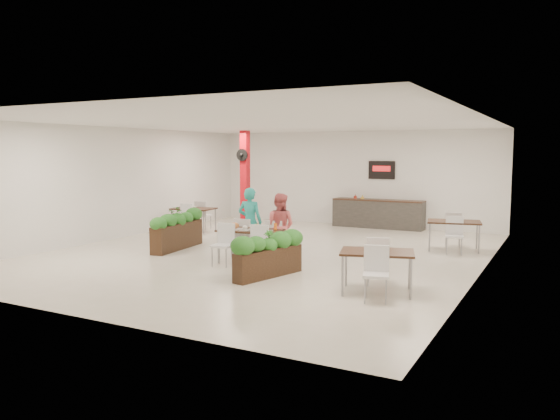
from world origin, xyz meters
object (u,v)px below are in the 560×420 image
object	(u,v)px
service_counter	(378,213)
main_table	(250,234)
side_table_b	(454,225)
diner_man	(250,222)
side_table_c	(377,258)
red_column	(245,178)
side_table_a	(194,212)
planter_right	(268,253)
diner_woman	(279,226)
planter_left	(177,229)

from	to	relation	value
service_counter	main_table	world-z (taller)	service_counter
side_table_b	main_table	bearing A→B (deg)	-147.27
diner_man	side_table_c	xyz separation A→B (m)	(3.78, -1.94, -0.19)
red_column	side_table_b	size ratio (longest dim) A/B	1.91
side_table_a	side_table_b	world-z (taller)	same
side_table_c	planter_right	bearing A→B (deg)	159.21
service_counter	diner_woman	world-z (taller)	service_counter
planter_right	side_table_a	xyz separation A→B (m)	(-5.13, 4.39, 0.15)
diner_woman	side_table_b	world-z (taller)	diner_woman
diner_man	side_table_a	xyz separation A→B (m)	(-3.64, 2.63, -0.19)
red_column	service_counter	xyz separation A→B (m)	(4.00, 1.86, -1.15)
side_table_c	side_table_a	bearing A→B (deg)	132.10
red_column	main_table	xyz separation A→B (m)	(3.20, -5.01, -1.01)
red_column	service_counter	distance (m)	4.56
side_table_a	side_table_c	distance (m)	8.71
diner_man	planter_left	bearing A→B (deg)	-4.93
main_table	planter_right	xyz separation A→B (m)	(1.09, -1.10, -0.15)
diner_woman	side_table_b	distance (m)	4.58
red_column	service_counter	size ratio (longest dim) A/B	1.07
service_counter	planter_right	distance (m)	7.98
service_counter	side_table_b	distance (m)	4.33
service_counter	main_table	bearing A→B (deg)	-96.63
service_counter	side_table_c	bearing A→B (deg)	-72.40
service_counter	diner_woman	bearing A→B (deg)	-93.58
red_column	diner_man	size ratio (longest dim) A/B	1.94
diner_woman	side_table_c	size ratio (longest dim) A/B	0.92
diner_man	main_table	bearing A→B (deg)	113.98
service_counter	planter_right	size ratio (longest dim) A/B	1.69
diner_man	side_table_c	distance (m)	4.25
diner_woman	side_table_b	size ratio (longest dim) A/B	0.92
diner_man	diner_woman	world-z (taller)	diner_man
diner_man	side_table_c	size ratio (longest dim) A/B	0.99
service_counter	planter_left	distance (m)	7.11
main_table	side_table_c	distance (m)	3.62
diner_man	planter_right	size ratio (longest dim) A/B	0.93
red_column	planter_left	size ratio (longest dim) A/B	1.52
planter_left	planter_right	size ratio (longest dim) A/B	1.19
diner_man	diner_woman	xyz separation A→B (m)	(0.80, 0.00, -0.06)
main_table	side_table_b	world-z (taller)	same
diner_woman	planter_right	distance (m)	1.91
red_column	side_table_a	bearing A→B (deg)	-115.86
side_table_b	service_counter	bearing A→B (deg)	121.74
side_table_a	side_table_c	bearing A→B (deg)	-36.94
diner_woman	side_table_a	bearing A→B (deg)	-37.44
service_counter	side_table_a	world-z (taller)	service_counter
red_column	planter_right	xyz separation A→B (m)	(4.29, -6.11, -1.16)
red_column	main_table	world-z (taller)	red_column
diner_woman	planter_left	size ratio (longest dim) A/B	0.73
main_table	diner_man	xyz separation A→B (m)	(-0.39, 0.66, 0.19)
diner_man	side_table_a	size ratio (longest dim) A/B	1.00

